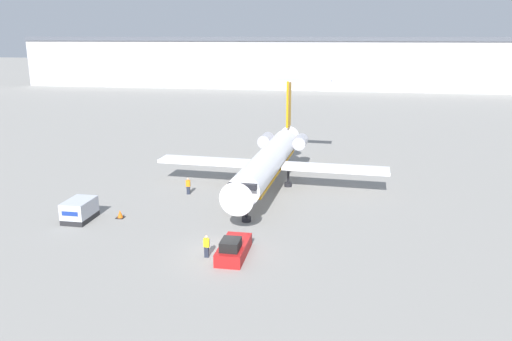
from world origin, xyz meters
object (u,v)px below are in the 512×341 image
(luggage_cart, at_px, (80,210))
(traffic_cone_left, at_px, (120,214))
(worker_near_tug, at_px, (206,246))
(pushback_tug, at_px, (233,249))
(worker_by_wing, at_px, (188,186))
(airplane_main, at_px, (270,158))

(luggage_cart, relative_size, traffic_cone_left, 4.38)
(worker_near_tug, bearing_deg, pushback_tug, 15.27)
(worker_near_tug, relative_size, worker_by_wing, 0.99)
(luggage_cart, distance_m, worker_near_tug, 13.69)
(pushback_tug, relative_size, traffic_cone_left, 6.36)
(airplane_main, bearing_deg, luggage_cart, -139.49)
(pushback_tug, xyz_separation_m, worker_near_tug, (-1.85, -0.50, 0.28))
(pushback_tug, bearing_deg, worker_near_tug, -164.73)
(airplane_main, xyz_separation_m, worker_by_wing, (-7.64, -3.82, -2.22))
(worker_near_tug, relative_size, traffic_cone_left, 2.37)
(airplane_main, distance_m, worker_by_wing, 8.83)
(airplane_main, distance_m, worker_near_tug, 17.91)
(traffic_cone_left, bearing_deg, worker_by_wing, 63.04)
(worker_by_wing, height_order, traffic_cone_left, worker_by_wing)
(airplane_main, height_order, worker_by_wing, airplane_main)
(luggage_cart, height_order, traffic_cone_left, luggage_cart)
(airplane_main, bearing_deg, worker_by_wing, -153.44)
(airplane_main, relative_size, worker_by_wing, 15.44)
(airplane_main, distance_m, traffic_cone_left, 16.30)
(luggage_cart, bearing_deg, worker_by_wing, 51.27)
(worker_near_tug, xyz_separation_m, traffic_cone_left, (-9.54, 6.38, -0.53))
(airplane_main, xyz_separation_m, worker_near_tug, (-1.90, -17.66, -2.23))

